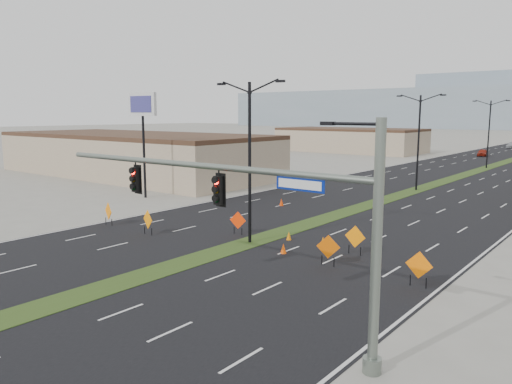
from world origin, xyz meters
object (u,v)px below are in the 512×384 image
Objects in this scene: cone_0 at (289,236)px; cone_1 at (323,241)px; signal_mast at (257,207)px; construction_sign_3 at (328,248)px; car_left at (482,153)px; construction_sign_5 at (355,238)px; construction_sign_2 at (238,221)px; streetlight_0 at (250,158)px; car_far at (512,145)px; construction_sign_4 at (419,266)px; pole_sign_west at (142,112)px; streetlight_2 at (489,132)px; cone_3 at (281,202)px; cone_2 at (283,249)px; construction_sign_1 at (148,220)px; streetlight_1 at (419,139)px; construction_sign_0 at (108,212)px.

cone_1 is at bearing 4.28° from cone_0.
signal_mast is 9.51× the size of construction_sign_3.
cone_0 is at bearing -92.10° from car_left.
signal_mast is at bearing -79.22° from construction_sign_5.
construction_sign_5 reaches higher than construction_sign_2.
construction_sign_3 is 0.99× the size of construction_sign_5.
streetlight_0 reaches higher than construction_sign_3.
car_far is 106.25m from construction_sign_5.
construction_sign_5 is 2.64m from cone_1.
construction_sign_4 is 0.17× the size of pole_sign_west.
signal_mast is at bearing -59.93° from cone_0.
streetlight_0 is 56.00m from streetlight_2.
streetlight_2 is at bearing -82.11° from car_left.
cone_3 is (-12.31, 12.81, -0.68)m from construction_sign_3.
car_far is at bearing 95.44° from cone_2.
cone_3 is (-14.48, 21.65, -4.46)m from signal_mast.
construction_sign_1 is at bearing -158.35° from streetlight_0.
construction_sign_3 is (-2.17, 8.84, -3.78)m from signal_mast.
cone_1 is at bearing -84.44° from car_far.
signal_mast is 118.19m from car_far.
streetlight_0 is 5.79× the size of construction_sign_5.
construction_sign_3 is 2.82× the size of cone_2.
construction_sign_4 is (2.85, 8.62, -3.76)m from signal_mast.
construction_sign_5 is 2.63× the size of cone_3.
streetlight_1 is 5.85× the size of construction_sign_3.
cone_1 is at bearing -43.37° from cone_3.
construction_sign_1 is 2.98× the size of cone_0.
cone_0 is (8.27, 4.74, -0.71)m from construction_sign_1.
construction_sign_1 is 18.16m from construction_sign_4.
construction_sign_2 is at bearing -69.46° from cone_3.
construction_sign_4 is at bearing -31.31° from construction_sign_5.
cone_1 is at bearing -81.15° from streetlight_1.
car_left is 80.65m from construction_sign_1.
streetlight_0 is 12.30m from construction_sign_4.
signal_mast is at bearing -11.31° from construction_sign_1.
streetlight_2 is 57.02m from cone_2.
cone_0 is at bearing 119.26° from cone_2.
construction_sign_2 is 2.40× the size of cone_3.
streetlight_2 is at bearing 61.44° from pole_sign_west.
cone_2 is (9.83, 1.96, -0.69)m from construction_sign_1.
construction_sign_1 is at bearing 15.52° from construction_sign_0.
streetlight_1 is 15.22× the size of cone_3.
construction_sign_2 is at bearing 149.68° from streetlight_0.
signal_mast is 21.49m from construction_sign_0.
construction_sign_1 reaches higher than cone_1.
streetlight_1 reaches higher than cone_1.
signal_mast is 1.63× the size of streetlight_0.
streetlight_2 is 0.99× the size of pole_sign_west.
signal_mast is at bearing -108.60° from construction_sign_4.
car_left is 0.85× the size of car_far.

